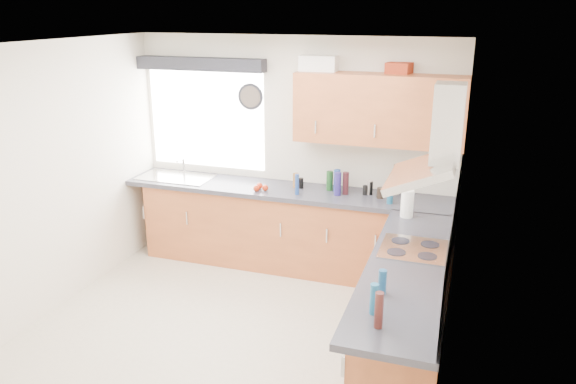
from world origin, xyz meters
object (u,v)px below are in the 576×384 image
(oven, at_px, (409,303))
(upper_cabinets, at_px, (379,109))
(extractor_hood, at_px, (435,147))
(washing_machine, at_px, (253,229))

(oven, xyz_separation_m, upper_cabinets, (-0.55, 1.32, 1.38))
(oven, distance_m, extractor_hood, 1.35)
(extractor_hood, height_order, upper_cabinets, upper_cabinets)
(oven, bearing_deg, extractor_hood, -0.00)
(extractor_hood, height_order, washing_machine, extractor_hood)
(upper_cabinets, xyz_separation_m, washing_machine, (-1.34, -0.10, -1.41))
(oven, bearing_deg, upper_cabinets, 112.54)
(oven, height_order, extractor_hood, extractor_hood)
(oven, distance_m, washing_machine, 2.25)
(oven, height_order, washing_machine, oven)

